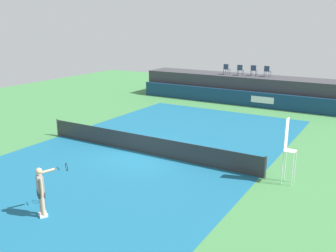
{
  "coord_description": "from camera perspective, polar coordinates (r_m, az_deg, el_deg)",
  "views": [
    {
      "loc": [
        10.26,
        -14.86,
        6.42
      ],
      "look_at": [
        0.18,
        2.0,
        1.0
      ],
      "focal_mm": 39.96,
      "sensor_mm": 36.0,
      "label": 1
    }
  ],
  "objects": [
    {
      "name": "ground_plane",
      "position": [
        21.57,
        0.95,
        -1.89
      ],
      "size": [
        48.0,
        48.0,
        0.0
      ],
      "primitive_type": "plane",
      "color": "#3D7A42"
    },
    {
      "name": "court_inner",
      "position": [
        19.16,
        -3.54,
        -4.17
      ],
      "size": [
        12.0,
        22.0,
        0.0
      ],
      "primitive_type": "cube",
      "color": "#16597A",
      "rests_on": "ground"
    },
    {
      "name": "sponsor_wall",
      "position": [
        30.71,
        10.83,
        4.23
      ],
      "size": [
        18.0,
        0.22,
        1.2
      ],
      "color": "navy",
      "rests_on": "ground"
    },
    {
      "name": "spectator_platform",
      "position": [
        32.3,
        11.98,
        5.61
      ],
      "size": [
        18.0,
        2.8,
        2.2
      ],
      "primitive_type": "cube",
      "color": "#38383D",
      "rests_on": "ground"
    },
    {
      "name": "spectator_chair_far_left",
      "position": [
        32.38,
        8.92,
        8.64
      ],
      "size": [
        0.46,
        0.46,
        0.89
      ],
      "color": "#2D3D56",
      "rests_on": "spectator_platform"
    },
    {
      "name": "spectator_chair_left",
      "position": [
        31.96,
        10.96,
        8.46
      ],
      "size": [
        0.47,
        0.47,
        0.89
      ],
      "color": "#2D3D56",
      "rests_on": "spectator_platform"
    },
    {
      "name": "spectator_chair_center",
      "position": [
        31.9,
        12.95,
        8.34
      ],
      "size": [
        0.47,
        0.47,
        0.89
      ],
      "color": "#2D3D56",
      "rests_on": "spectator_platform"
    },
    {
      "name": "spectator_chair_right",
      "position": [
        31.63,
        14.91,
        8.15
      ],
      "size": [
        0.48,
        0.48,
        0.89
      ],
      "color": "#2D3D56",
      "rests_on": "spectator_platform"
    },
    {
      "name": "umpire_chair",
      "position": [
        15.96,
        17.81,
        -2.98
      ],
      "size": [
        0.45,
        0.45,
        2.76
      ],
      "color": "white",
      "rests_on": "ground"
    },
    {
      "name": "tennis_net",
      "position": [
        19.01,
        -3.56,
        -2.83
      ],
      "size": [
        12.4,
        0.02,
        0.95
      ],
      "primitive_type": "cube",
      "color": "#2D2D2D",
      "rests_on": "ground"
    },
    {
      "name": "net_post_near",
      "position": [
        22.95,
        -16.46,
        -0.17
      ],
      "size": [
        0.1,
        0.1,
        1.0
      ],
      "primitive_type": "cylinder",
      "color": "#4C4C51",
      "rests_on": "ground"
    },
    {
      "name": "net_post_far",
      "position": [
        16.5,
        14.62,
        -6.13
      ],
      "size": [
        0.1,
        0.1,
        1.0
      ],
      "primitive_type": "cylinder",
      "color": "#4C4C51",
      "rests_on": "ground"
    },
    {
      "name": "tennis_player",
      "position": [
        13.54,
        -18.73,
        -9.23
      ],
      "size": [
        0.68,
        1.26,
        1.77
      ],
      "color": "white",
      "rests_on": "court_inner"
    }
  ]
}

